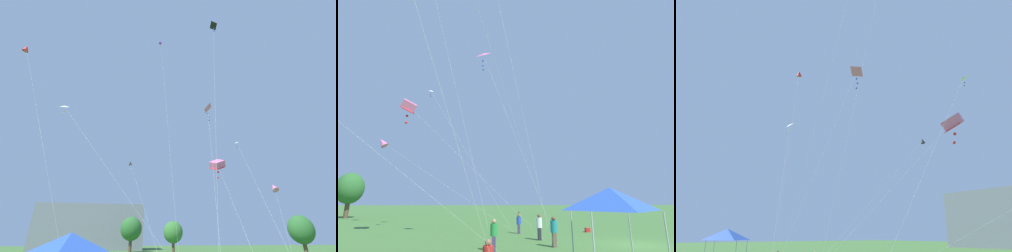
# 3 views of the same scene
# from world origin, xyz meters

# --- Properties ---
(distant_building) EXTENTS (29.59, 13.86, 11.82)m
(distant_building) POSITION_xyz_m (-15.99, 67.74, 5.91)
(distant_building) COLOR slate
(distant_building) RESTS_ON ground
(tree_near_right) EXTENTS (5.17, 4.66, 7.80)m
(tree_near_right) POSITION_xyz_m (-4.52, 53.18, 5.04)
(tree_near_right) COLOR brown
(tree_near_right) RESTS_ON ground
(tree_far_centre) EXTENTS (4.24, 3.82, 6.40)m
(tree_far_centre) POSITION_xyz_m (4.58, 45.62, 4.14)
(tree_far_centre) COLOR brown
(tree_far_centre) RESTS_ON ground
(tree_far_left) EXTENTS (4.41, 3.97, 6.65)m
(tree_far_left) POSITION_xyz_m (24.48, 30.89, 4.30)
(tree_far_left) COLOR brown
(tree_far_left) RESTS_ON ground
(festival_tent) EXTENTS (2.62, 2.62, 3.17)m
(festival_tent) POSITION_xyz_m (-7.44, 4.53, 2.76)
(festival_tent) COLOR #B7B7BC
(festival_tent) RESTS_ON ground
(kite_white_delta_0) EXTENTS (10.90, 6.25, 14.16)m
(kite_white_delta_0) POSITION_xyz_m (-11.34, 11.05, 13.62)
(kite_white_delta_0) COLOR silver
(kite_white_delta_0) RESTS_ON ground
(kite_pink_delta_1) EXTENTS (2.19, 5.55, 14.53)m
(kite_pink_delta_1) POSITION_xyz_m (1.79, 9.86, 14.00)
(kite_pink_delta_1) COLOR silver
(kite_pink_delta_1) RESTS_ON ground
(kite_red_diamond_2) EXTENTS (12.24, 8.10, 25.37)m
(kite_red_diamond_2) POSITION_xyz_m (-19.60, 16.10, 24.85)
(kite_red_diamond_2) COLOR silver
(kite_red_diamond_2) RESTS_ON ground
(kite_pink_box_3) EXTENTS (3.17, 12.14, 11.50)m
(kite_pink_box_3) POSITION_xyz_m (4.85, 16.51, 10.64)
(kite_pink_box_3) COLOR silver
(kite_pink_box_3) RESTS_ON ground
(kite_black_delta_4) EXTENTS (4.10, 4.91, 25.80)m
(kite_black_delta_4) POSITION_xyz_m (3.34, 9.58, 25.25)
(kite_black_delta_4) COLOR silver
(kite_black_delta_4) RESTS_ON ground
(kite_black_diamond_5) EXTENTS (3.62, 16.95, 13.29)m
(kite_black_diamond_5) POSITION_xyz_m (-5.36, 24.97, 12.90)
(kite_black_diamond_5) COLOR silver
(kite_black_diamond_5) RESTS_ON ground
(kite_purple_diamond_6) EXTENTS (1.13, 7.98, 29.61)m
(kite_purple_diamond_6) POSITION_xyz_m (-2.07, 16.45, 28.97)
(kite_purple_diamond_6) COLOR silver
(kite_purple_diamond_6) RESTS_ON ground
(kite_pink_diamond_7) EXTENTS (11.01, 17.07, 10.52)m
(kite_pink_diamond_7) POSITION_xyz_m (15.90, 23.14, 9.67)
(kite_pink_diamond_7) COLOR silver
(kite_pink_diamond_7) RESTS_ON ground
(kite_white_delta_8) EXTENTS (1.22, 8.28, 13.23)m
(kite_white_delta_8) POSITION_xyz_m (6.96, 14.99, 12.67)
(kite_white_delta_8) COLOR silver
(kite_white_delta_8) RESTS_ON ground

